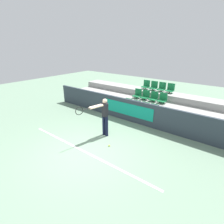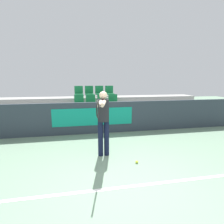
% 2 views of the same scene
% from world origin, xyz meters
% --- Properties ---
extents(ground_plane, '(30.00, 30.00, 0.00)m').
position_xyz_m(ground_plane, '(0.00, 0.00, 0.00)').
color(ground_plane, gray).
extents(court_baseline, '(6.16, 0.08, 0.01)m').
position_xyz_m(court_baseline, '(0.00, -0.05, 0.00)').
color(court_baseline, white).
rests_on(court_baseline, ground).
extents(barrier_wall, '(10.94, 0.14, 1.15)m').
position_xyz_m(barrier_wall, '(-0.01, 3.35, 0.57)').
color(barrier_wall, '#2D3842').
rests_on(barrier_wall, ground).
extents(bleacher_tier_front, '(10.54, 1.01, 0.36)m').
position_xyz_m(bleacher_tier_front, '(0.00, 3.93, 0.18)').
color(bleacher_tier_front, '#9E9E99').
rests_on(bleacher_tier_front, ground).
extents(bleacher_tier_middle, '(10.54, 1.01, 0.72)m').
position_xyz_m(bleacher_tier_middle, '(0.00, 4.95, 0.36)').
color(bleacher_tier_middle, '#9E9E99').
rests_on(bleacher_tier_middle, ground).
extents(bleacher_tier_back, '(10.54, 1.01, 1.08)m').
position_xyz_m(bleacher_tier_back, '(0.00, 5.96, 0.54)').
color(bleacher_tier_back, '#9E9E99').
rests_on(bleacher_tier_back, ground).
extents(stadium_chair_0, '(0.42, 0.39, 0.55)m').
position_xyz_m(stadium_chair_0, '(-0.78, 4.06, 0.59)').
color(stadium_chair_0, '#333333').
rests_on(stadium_chair_0, bleacher_tier_front).
extents(stadium_chair_1, '(0.42, 0.39, 0.55)m').
position_xyz_m(stadium_chair_1, '(-0.26, 4.06, 0.59)').
color(stadium_chair_1, '#333333').
rests_on(stadium_chair_1, bleacher_tier_front).
extents(stadium_chair_2, '(0.42, 0.39, 0.55)m').
position_xyz_m(stadium_chair_2, '(0.26, 4.06, 0.59)').
color(stadium_chair_2, '#333333').
rests_on(stadium_chair_2, bleacher_tier_front).
extents(stadium_chair_3, '(0.42, 0.39, 0.55)m').
position_xyz_m(stadium_chair_3, '(0.78, 4.06, 0.59)').
color(stadium_chair_3, '#333333').
rests_on(stadium_chair_3, bleacher_tier_front).
extents(stadium_chair_4, '(0.42, 0.39, 0.55)m').
position_xyz_m(stadium_chair_4, '(-0.78, 5.07, 0.95)').
color(stadium_chair_4, '#333333').
rests_on(stadium_chair_4, bleacher_tier_middle).
extents(stadium_chair_5, '(0.42, 0.39, 0.55)m').
position_xyz_m(stadium_chair_5, '(-0.26, 5.07, 0.95)').
color(stadium_chair_5, '#333333').
rests_on(stadium_chair_5, bleacher_tier_middle).
extents(stadium_chair_6, '(0.42, 0.39, 0.55)m').
position_xyz_m(stadium_chair_6, '(0.26, 5.07, 0.95)').
color(stadium_chair_6, '#333333').
rests_on(stadium_chair_6, bleacher_tier_middle).
extents(stadium_chair_7, '(0.42, 0.39, 0.55)m').
position_xyz_m(stadium_chair_7, '(0.78, 5.07, 0.95)').
color(stadium_chair_7, '#333333').
rests_on(stadium_chair_7, bleacher_tier_middle).
extents(stadium_chair_8, '(0.42, 0.39, 0.55)m').
position_xyz_m(stadium_chair_8, '(-0.78, 6.08, 1.31)').
color(stadium_chair_8, '#333333').
rests_on(stadium_chair_8, bleacher_tier_back).
extents(stadium_chair_9, '(0.42, 0.39, 0.55)m').
position_xyz_m(stadium_chair_9, '(-0.26, 6.08, 1.31)').
color(stadium_chair_9, '#333333').
rests_on(stadium_chair_9, bleacher_tier_back).
extents(stadium_chair_10, '(0.42, 0.39, 0.55)m').
position_xyz_m(stadium_chair_10, '(0.26, 6.08, 1.31)').
color(stadium_chair_10, '#333333').
rests_on(stadium_chair_10, bleacher_tier_back).
extents(stadium_chair_11, '(0.42, 0.39, 0.55)m').
position_xyz_m(stadium_chair_11, '(0.78, 6.08, 1.31)').
color(stadium_chair_11, '#333333').
rests_on(stadium_chair_11, bleacher_tier_back).
extents(tennis_player, '(0.45, 1.46, 1.66)m').
position_xyz_m(tennis_player, '(-0.21, 1.32, 1.01)').
color(tennis_player, black).
rests_on(tennis_player, ground).
extents(tennis_ball, '(0.07, 0.07, 0.07)m').
position_xyz_m(tennis_ball, '(0.51, 0.80, 0.03)').
color(tennis_ball, '#CCDB33').
rests_on(tennis_ball, ground).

